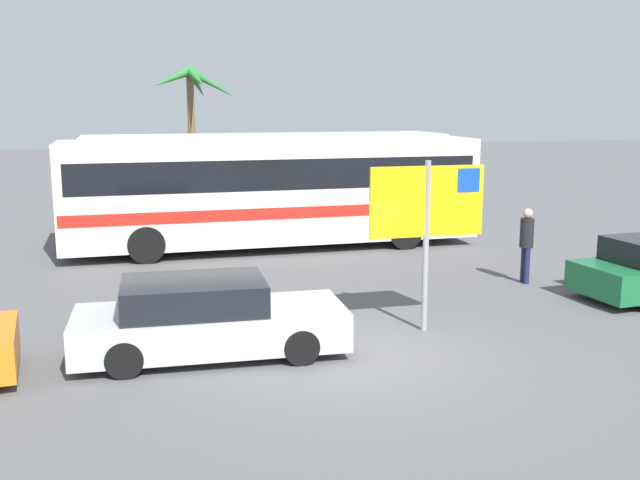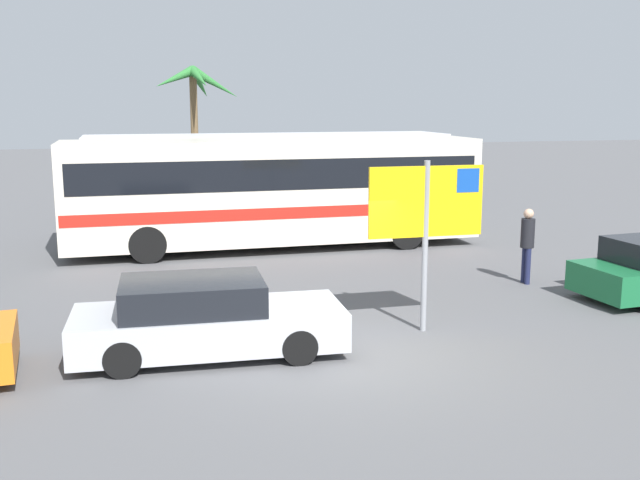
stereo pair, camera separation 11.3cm
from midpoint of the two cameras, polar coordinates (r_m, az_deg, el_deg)
ground at (r=12.64m, az=2.21°, el=-8.98°), size 120.00×120.00×0.00m
bus_front_coach at (r=21.52m, az=-3.43°, el=4.07°), size 11.87×2.64×3.17m
bus_rear_coach at (r=24.79m, az=-3.80°, el=4.94°), size 11.87×2.64×3.17m
ferry_sign at (r=13.64m, az=8.62°, el=2.44°), size 2.20×0.11×3.20m
car_silver at (r=12.65m, az=-8.63°, el=-6.05°), size 4.61×1.97×1.32m
pedestrian_by_bus at (r=18.00m, az=15.91°, el=0.05°), size 0.32×0.32×1.79m
palm_tree_seaside at (r=32.91m, az=-9.67°, el=11.17°), size 3.84×4.09×5.76m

